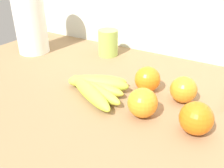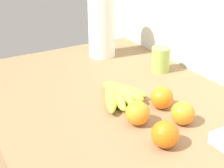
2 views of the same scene
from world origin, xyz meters
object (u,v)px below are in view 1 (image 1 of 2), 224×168
(orange_center, at_px, (147,79))
(mug, at_px, (108,43))
(paper_towel_roll, at_px, (29,13))
(banana_bunch, at_px, (95,87))
(orange_back_right, at_px, (183,90))
(orange_front, at_px, (196,118))
(orange_back_left, at_px, (143,103))

(orange_center, height_order, mug, mug)
(orange_center, relative_size, mug, 0.74)
(orange_center, height_order, paper_towel_roll, paper_towel_roll)
(banana_bunch, relative_size, mug, 2.13)
(orange_back_right, relative_size, mug, 0.72)
(orange_front, height_order, paper_towel_roll, paper_towel_roll)
(orange_back_right, xyz_separation_m, orange_back_left, (-0.06, -0.11, 0.00))
(banana_bunch, xyz_separation_m, orange_front, (0.27, -0.03, 0.02))
(banana_bunch, distance_m, orange_center, 0.14)
(banana_bunch, xyz_separation_m, orange_back_left, (0.15, -0.03, 0.02))
(orange_front, height_order, orange_back_left, same)
(orange_front, bearing_deg, paper_towel_roll, 165.31)
(banana_bunch, height_order, paper_towel_roll, paper_towel_roll)
(orange_front, bearing_deg, orange_center, 144.50)
(orange_back_left, distance_m, orange_center, 0.12)
(orange_back_right, distance_m, orange_back_left, 0.13)
(orange_front, xyz_separation_m, orange_back_left, (-0.12, -0.00, -0.00))
(mug, bearing_deg, orange_back_right, -28.15)
(orange_front, xyz_separation_m, orange_back_right, (-0.06, 0.11, -0.00))
(orange_back_left, distance_m, paper_towel_roll, 0.57)
(orange_back_left, height_order, orange_center, same)
(orange_center, distance_m, mug, 0.29)
(orange_back_right, height_order, orange_back_left, orange_back_left)
(banana_bunch, distance_m, mug, 0.28)
(orange_back_left, xyz_separation_m, mug, (-0.27, 0.29, 0.01))
(orange_front, relative_size, orange_back_right, 1.05)
(orange_back_left, xyz_separation_m, orange_center, (-0.04, 0.11, -0.00))
(banana_bunch, relative_size, orange_center, 2.87)
(orange_front, distance_m, orange_back_right, 0.12)
(orange_front, xyz_separation_m, orange_center, (-0.16, 0.11, -0.00))
(orange_front, relative_size, orange_back_left, 1.01)
(orange_center, bearing_deg, orange_back_left, -71.47)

